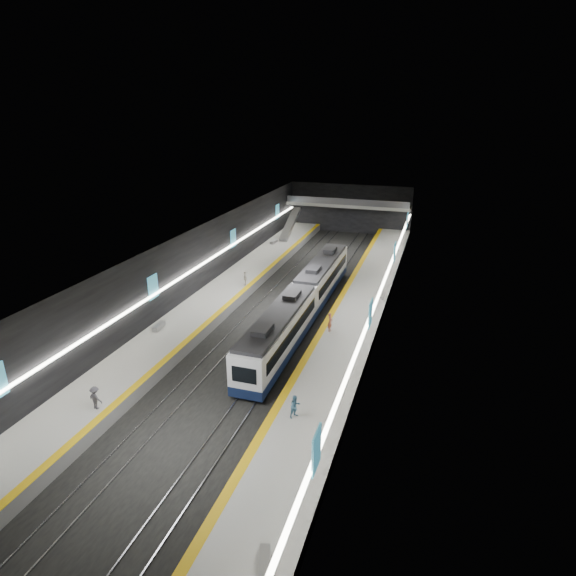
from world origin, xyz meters
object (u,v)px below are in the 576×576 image
(passenger_right_a, at_px, (330,322))
(passenger_right_b, at_px, (295,407))
(bench_left_near, at_px, (159,326))
(bench_right_far, at_px, (383,296))
(bench_left_far, at_px, (274,242))
(passenger_left_b, at_px, (95,398))
(bench_right_near, at_px, (265,564))
(escalator, at_px, (290,224))
(passenger_left_a, at_px, (245,278))
(train, at_px, (303,300))

(passenger_right_a, distance_m, passenger_right_b, 13.17)
(bench_left_near, distance_m, bench_right_far, 23.03)
(bench_left_far, bearing_deg, passenger_left_b, -82.62)
(passenger_right_a, bearing_deg, passenger_left_b, 146.29)
(bench_left_near, relative_size, bench_right_near, 1.01)
(passenger_right_a, bearing_deg, bench_right_far, -16.85)
(escalator, distance_m, passenger_right_a, 33.82)
(bench_right_near, bearing_deg, passenger_right_b, 81.54)
(bench_left_far, relative_size, bench_right_near, 1.06)
(passenger_right_a, relative_size, passenger_right_b, 1.10)
(passenger_right_a, height_order, passenger_left_a, passenger_right_a)
(train, distance_m, passenger_right_b, 17.27)
(train, bearing_deg, escalator, 110.05)
(bench_right_near, bearing_deg, escalator, 87.95)
(bench_left_far, relative_size, passenger_left_b, 1.12)
(escalator, xyz_separation_m, passenger_right_a, (13.52, -30.99, -1.03))
(bench_left_far, bearing_deg, bench_right_far, -38.55)
(bench_right_near, bearing_deg, passenger_left_a, 95.43)
(passenger_right_a, bearing_deg, bench_left_near, 108.84)
(train, relative_size, passenger_left_b, 18.39)
(escalator, xyz_separation_m, bench_right_near, (16.19, -55.00, -1.69))
(bench_left_far, relative_size, passenger_right_a, 1.06)
(escalator, bearing_deg, passenger_right_a, -66.42)
(bench_right_near, distance_m, bench_right_far, 33.62)
(train, distance_m, bench_right_far, 9.28)
(train, distance_m, escalator, 29.18)
(bench_left_far, bearing_deg, escalator, 81.47)
(bench_right_near, distance_m, passenger_right_b, 11.05)
(bench_right_far, bearing_deg, passenger_left_a, -176.02)
(escalator, distance_m, passenger_left_a, 22.51)
(train, bearing_deg, passenger_right_b, -75.65)
(escalator, bearing_deg, bench_right_far, -51.52)
(bench_left_near, distance_m, bench_right_near, 26.49)
(train, xyz_separation_m, escalator, (-10.00, 27.40, 0.70))
(passenger_left_b, bearing_deg, passenger_right_b, -155.13)
(escalator, xyz_separation_m, passenger_right_b, (14.28, -44.13, -1.12))
(bench_right_far, distance_m, passenger_left_a, 15.28)
(escalator, height_order, bench_left_far, escalator)
(train, height_order, passenger_left_b, train)
(bench_left_near, xyz_separation_m, bench_right_near, (17.61, -19.79, -0.00))
(escalator, bearing_deg, passenger_right_b, -72.07)
(bench_left_near, xyz_separation_m, passenger_right_b, (15.70, -8.92, 0.57))
(bench_left_far, height_order, passenger_right_b, passenger_right_b)
(escalator, height_order, passenger_left_a, escalator)
(train, relative_size, bench_left_far, 16.39)
(bench_left_far, xyz_separation_m, passenger_left_a, (2.83, -17.69, 0.60))
(bench_left_near, xyz_separation_m, bench_left_far, (0.36, 30.49, 0.01))
(passenger_right_b, xyz_separation_m, passenger_left_b, (-12.94, -3.16, 0.03))
(bench_right_near, height_order, passenger_left_b, passenger_left_b)
(train, relative_size, bench_right_far, 18.74)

